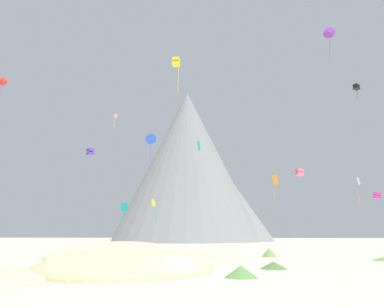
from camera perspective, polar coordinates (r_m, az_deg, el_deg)
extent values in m
plane|color=beige|center=(28.20, -0.88, -17.17)|extent=(400.00, 400.00, 0.00)
ellipsoid|color=beige|center=(53.92, -10.45, -14.14)|extent=(18.24, 27.63, 3.63)
ellipsoid|color=#C6B284|center=(32.18, -9.60, -16.28)|extent=(17.69, 18.61, 3.47)
ellipsoid|color=#CCBA8E|center=(45.69, -4.38, -14.85)|extent=(26.26, 26.00, 1.73)
cone|color=#668C4C|center=(27.80, -11.51, -16.51)|extent=(1.95, 1.95, 0.52)
cone|color=#668C4C|center=(51.60, 10.93, -13.66)|extent=(2.26, 2.26, 1.09)
cone|color=#568442|center=(27.82, 6.98, -16.35)|extent=(3.18, 3.18, 0.80)
cone|color=#477238|center=(34.21, -7.24, -15.35)|extent=(3.41, 3.41, 0.82)
cone|color=#477238|center=(34.79, 11.51, -15.32)|extent=(2.79, 2.79, 0.61)
cone|color=slate|center=(136.76, -0.70, -1.60)|extent=(53.46, 53.46, 51.44)
cone|color=slate|center=(141.47, 2.74, -6.01)|extent=(59.60, 59.60, 31.36)
cone|color=slate|center=(139.40, -5.35, -6.81)|extent=(33.89, 33.89, 26.95)
cube|color=#33BCDB|center=(62.28, 0.99, 1.14)|extent=(0.61, 0.99, 1.57)
cube|color=#E5668C|center=(85.05, 15.05, -2.84)|extent=(1.81, 1.77, 0.78)
cube|color=#E5668C|center=(85.16, 15.03, -2.35)|extent=(1.81, 1.77, 0.78)
cube|color=black|center=(81.06, 22.37, 8.58)|extent=(1.28, 1.25, 0.61)
cube|color=black|center=(81.23, 22.34, 8.93)|extent=(1.28, 1.25, 0.61)
cylinder|color=#5138B2|center=(80.71, 22.47, 7.79)|extent=(0.22, 0.24, 1.95)
cube|color=white|center=(61.79, 22.60, -3.65)|extent=(0.30, 0.82, 1.06)
cylinder|color=#E5668C|center=(61.54, 22.67, -5.73)|extent=(0.21, 0.34, 3.54)
cube|color=#D1339E|center=(67.05, 24.87, -5.66)|extent=(1.21, 1.16, 0.62)
cube|color=#D1339E|center=(67.09, 24.84, -5.24)|extent=(1.21, 1.16, 0.62)
cone|color=purple|center=(84.69, 18.92, 16.01)|extent=(2.19, 1.55, 2.29)
cylinder|color=purple|center=(83.29, 19.03, 14.03)|extent=(0.37, 0.43, 4.18)
cube|color=pink|center=(80.11, -10.83, 5.29)|extent=(0.71, 0.29, 0.77)
cylinder|color=yellow|center=(79.79, -11.04, 4.31)|extent=(0.26, 0.29, 2.11)
cube|color=#5138B2|center=(83.44, -14.30, -0.05)|extent=(1.71, 1.71, 0.56)
cube|color=#5138B2|center=(83.59, -14.28, 0.47)|extent=(1.71, 1.71, 0.56)
cone|color=teal|center=(79.82, -9.59, -7.56)|extent=(1.77, 0.78, 1.80)
cylinder|color=teal|center=(79.75, -9.83, -9.68)|extent=(0.41, 0.54, 4.12)
cube|color=yellow|center=(55.98, -2.29, 12.62)|extent=(1.03, 1.06, 0.48)
cube|color=yellow|center=(56.23, -2.28, 13.20)|extent=(1.03, 1.06, 0.48)
cylinder|color=gold|center=(55.07, -1.99, 10.48)|extent=(0.17, 0.21, 4.12)
cone|color=red|center=(62.48, -25.35, 9.32)|extent=(1.24, 0.47, 1.22)
cylinder|color=purple|center=(62.06, -25.49, 8.13)|extent=(0.11, 0.21, 1.53)
cube|color=orange|center=(64.33, 11.77, -3.67)|extent=(0.88, 0.32, 1.55)
cylinder|color=orange|center=(64.09, 11.68, -5.34)|extent=(0.37, 0.38, 2.27)
cone|color=gold|center=(75.78, -5.60, -7.04)|extent=(1.03, 1.62, 1.52)
cylinder|color=#33BCDB|center=(75.61, -5.51, -9.08)|extent=(0.25, 0.27, 3.89)
cone|color=blue|center=(88.54, -5.86, 2.06)|extent=(2.39, 0.37, 2.39)
cylinder|color=blue|center=(87.83, -5.91, -0.07)|extent=(0.36, 0.19, 4.32)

